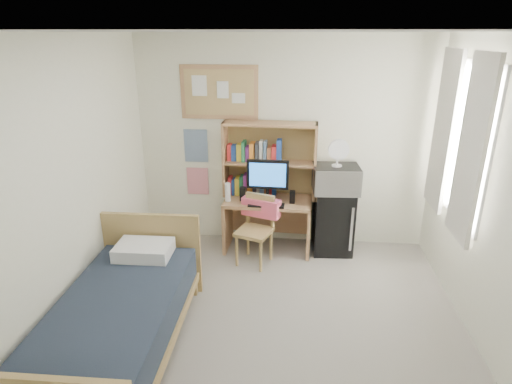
# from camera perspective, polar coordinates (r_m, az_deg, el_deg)

# --- Properties ---
(floor) EXTENTS (3.60, 4.20, 0.02)m
(floor) POSITION_cam_1_polar(r_m,az_deg,el_deg) (4.03, 2.07, -19.77)
(floor) COLOR gray
(floor) RESTS_ON ground
(ceiling) EXTENTS (3.60, 4.20, 0.02)m
(ceiling) POSITION_cam_1_polar(r_m,az_deg,el_deg) (3.07, 2.73, 20.61)
(ceiling) COLOR silver
(ceiling) RESTS_ON wall_back
(wall_back) EXTENTS (3.60, 0.04, 2.60)m
(wall_back) POSITION_cam_1_polar(r_m,az_deg,el_deg) (5.33, 3.65, 6.43)
(wall_back) COLOR white
(wall_back) RESTS_ON floor
(wall_left) EXTENTS (0.04, 4.20, 2.60)m
(wall_left) POSITION_cam_1_polar(r_m,az_deg,el_deg) (3.86, -25.37, -1.12)
(wall_left) COLOR white
(wall_left) RESTS_ON floor
(window_unit) EXTENTS (0.10, 1.40, 1.70)m
(window_unit) POSITION_cam_1_polar(r_m,az_deg,el_deg) (4.66, 25.46, 6.22)
(window_unit) COLOR white
(window_unit) RESTS_ON wall_right
(curtain_left) EXTENTS (0.04, 0.55, 1.70)m
(curtain_left) POSITION_cam_1_polar(r_m,az_deg,el_deg) (4.29, 26.77, 4.91)
(curtain_left) COLOR silver
(curtain_left) RESTS_ON wall_right
(curtain_right) EXTENTS (0.04, 0.55, 1.70)m
(curtain_right) POSITION_cam_1_polar(r_m,az_deg,el_deg) (5.02, 23.69, 7.39)
(curtain_right) COLOR silver
(curtain_right) RESTS_ON wall_right
(bulletin_board) EXTENTS (0.94, 0.03, 0.64)m
(bulletin_board) POSITION_cam_1_polar(r_m,az_deg,el_deg) (5.28, -4.92, 13.12)
(bulletin_board) COLOR tan
(bulletin_board) RESTS_ON wall_back
(poster_wave) EXTENTS (0.30, 0.01, 0.42)m
(poster_wave) POSITION_cam_1_polar(r_m,az_deg,el_deg) (5.48, -8.01, 6.12)
(poster_wave) COLOR #224C88
(poster_wave) RESTS_ON wall_back
(poster_japan) EXTENTS (0.28, 0.01, 0.36)m
(poster_japan) POSITION_cam_1_polar(r_m,az_deg,el_deg) (5.61, -7.78, 1.46)
(poster_japan) COLOR #DA2645
(poster_japan) RESTS_ON wall_back
(desk) EXTENTS (1.08, 0.57, 0.67)m
(desk) POSITION_cam_1_polar(r_m,az_deg,el_deg) (5.38, 1.57, -4.35)
(desk) COLOR tan
(desk) RESTS_ON floor
(desk_chair) EXTENTS (0.53, 0.53, 0.83)m
(desk_chair) POSITION_cam_1_polar(r_m,az_deg,el_deg) (5.01, -0.25, -5.26)
(desk_chair) COLOR tan
(desk_chair) RESTS_ON floor
(mini_fridge) EXTENTS (0.50, 0.50, 0.80)m
(mini_fridge) POSITION_cam_1_polar(r_m,az_deg,el_deg) (5.40, 10.19, -3.79)
(mini_fridge) COLOR black
(mini_fridge) RESTS_ON floor
(bed) EXTENTS (1.00, 1.96, 0.53)m
(bed) POSITION_cam_1_polar(r_m,az_deg,el_deg) (3.94, -17.87, -16.79)
(bed) COLOR #1A2230
(bed) RESTS_ON floor
(hutch) EXTENTS (1.14, 0.33, 0.93)m
(hutch) POSITION_cam_1_polar(r_m,az_deg,el_deg) (5.24, 1.83, 4.27)
(hutch) COLOR tan
(hutch) RESTS_ON desk
(monitor) EXTENTS (0.50, 0.06, 0.53)m
(monitor) POSITION_cam_1_polar(r_m,az_deg,el_deg) (5.10, 1.56, 1.48)
(monitor) COLOR black
(monitor) RESTS_ON desk
(keyboard) EXTENTS (0.43, 0.15, 0.02)m
(keyboard) POSITION_cam_1_polar(r_m,az_deg,el_deg) (5.06, 1.36, -1.77)
(keyboard) COLOR black
(keyboard) RESTS_ON desk
(speaker_left) EXTENTS (0.07, 0.07, 0.17)m
(speaker_left) POSITION_cam_1_polar(r_m,az_deg,el_deg) (5.20, -1.75, -0.26)
(speaker_left) COLOR black
(speaker_left) RESTS_ON desk
(speaker_right) EXTENTS (0.07, 0.07, 0.15)m
(speaker_right) POSITION_cam_1_polar(r_m,az_deg,el_deg) (5.14, 4.87, -0.66)
(speaker_right) COLOR black
(speaker_right) RESTS_ON desk
(water_bottle) EXTENTS (0.07, 0.07, 0.23)m
(water_bottle) POSITION_cam_1_polar(r_m,az_deg,el_deg) (5.18, -3.79, -0.02)
(water_bottle) COLOR white
(water_bottle) RESTS_ON desk
(hoodie) EXTENTS (0.48, 0.28, 0.22)m
(hoodie) POSITION_cam_1_polar(r_m,az_deg,el_deg) (5.09, 0.69, -2.06)
(hoodie) COLOR #F95E7A
(hoodie) RESTS_ON desk_chair
(microwave) EXTENTS (0.56, 0.44, 0.31)m
(microwave) POSITION_cam_1_polar(r_m,az_deg,el_deg) (5.18, 10.60, 1.75)
(microwave) COLOR silver
(microwave) RESTS_ON mini_fridge
(desk_fan) EXTENTS (0.25, 0.25, 0.30)m
(desk_fan) POSITION_cam_1_polar(r_m,az_deg,el_deg) (5.09, 10.83, 5.01)
(desk_fan) COLOR white
(desk_fan) RESTS_ON microwave
(pillow) EXTENTS (0.54, 0.38, 0.13)m
(pillow) POSITION_cam_1_polar(r_m,az_deg,el_deg) (4.36, -14.72, -7.48)
(pillow) COLOR white
(pillow) RESTS_ON bed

